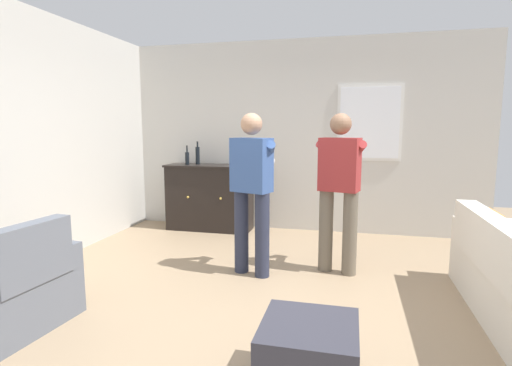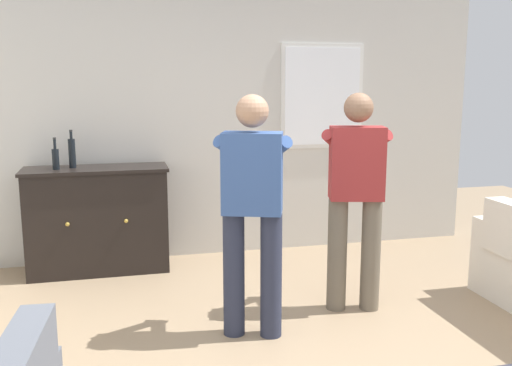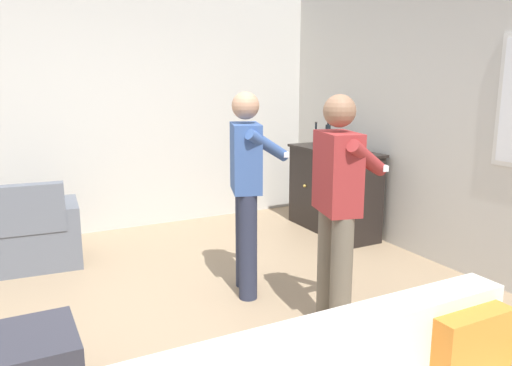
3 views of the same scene
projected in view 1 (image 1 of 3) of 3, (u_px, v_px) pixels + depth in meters
The scene contains 10 objects.
ground at pixel (264, 301), 3.55m from camera, with size 10.40×10.40×0.00m, color #9E8466.
wall_back_with_window at pixel (305, 136), 5.91m from camera, with size 5.20×0.15×2.80m.
wall_side_left at pixel (4, 141), 3.98m from camera, with size 0.12×5.20×2.80m, color beige.
armchair at pixel (12, 294), 3.02m from camera, with size 0.71×0.93×0.85m.
sideboard_cabinet at pixel (210, 197), 6.01m from camera, with size 1.30×0.49×0.98m.
bottle_wine_green at pixel (198, 155), 6.01m from camera, with size 0.06×0.06×0.35m.
bottle_liquor_amber at pixel (187, 158), 5.97m from camera, with size 0.06×0.06×0.29m.
ottoman at pixel (309, 357), 2.33m from camera, with size 0.56×0.56×0.41m, color #33333D.
person_standing_left at pixel (252, 186), 4.10m from camera, with size 0.53×0.52×1.68m.
person_standing_right at pixel (339, 185), 4.15m from camera, with size 0.54×0.51×1.68m.
Camera 1 is at (0.72, -3.29, 1.53)m, focal length 28.00 mm.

